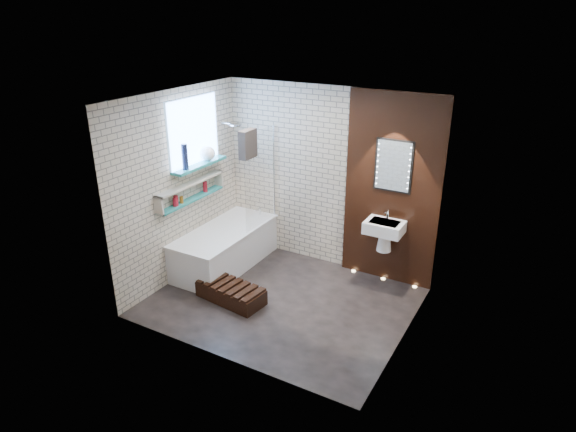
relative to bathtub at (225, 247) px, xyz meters
The scene contains 15 objects.
ground 1.34m from the bathtub, 20.18° to the right, with size 3.20×3.20×0.00m, color black.
room_shell 1.65m from the bathtub, 20.18° to the right, with size 3.24×3.20×2.60m.
walnut_panel 2.53m from the bathtub, 20.65° to the left, with size 1.30×0.06×2.60m, color black.
clerestory_window 1.65m from the bathtub, 163.78° to the right, with size 0.18×1.00×0.94m.
display_niche 1.00m from the bathtub, 135.46° to the right, with size 0.14×1.30×0.26m.
bathtub is the anchor object (origin of this frame).
bath_screen 1.14m from the bathtub, 51.10° to the left, with size 0.01×0.78×1.40m, color white.
towel 1.61m from the bathtub, 22.89° to the left, with size 0.11×0.30×0.39m, color black.
shower_head 1.78m from the bathtub, 98.54° to the left, with size 0.18×0.18×0.02m, color silver.
washbasin 2.32m from the bathtub, 16.01° to the left, with size 0.50×0.36×0.58m.
led_mirror 2.68m from the bathtub, 19.78° to the left, with size 0.50×0.02×0.70m.
walnut_step 0.99m from the bathtub, 50.20° to the right, with size 0.90×0.40×0.20m, color black.
niche_bottles 1.01m from the bathtub, 127.62° to the right, with size 0.06×0.70×0.15m.
sill_vases 1.40m from the bathtub, behind, with size 0.20×0.62×0.34m.
floor_uplights 2.32m from the bathtub, 19.02° to the left, with size 0.96×0.06×0.01m.
Camera 1 is at (2.81, -4.84, 3.55)m, focal length 31.30 mm.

